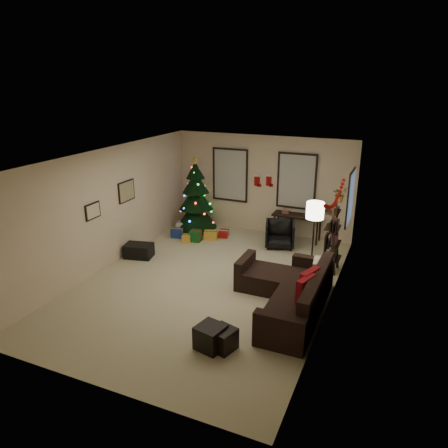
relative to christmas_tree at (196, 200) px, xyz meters
The scene contains 29 objects.
floor 3.44m from the christmas_tree, 58.71° to the right, with size 7.00×7.00×0.00m, color #C4BC94.
ceiling 3.78m from the christmas_tree, 58.71° to the right, with size 7.00×7.00×0.00m, color white.
wall_back 1.90m from the christmas_tree, 20.93° to the left, with size 5.00×5.00×0.00m, color beige.
wall_front 6.59m from the christmas_tree, 74.77° to the right, with size 5.00×5.00×0.00m, color beige.
wall_left 2.98m from the christmas_tree, 105.25° to the right, with size 7.00×7.00×0.00m, color beige.
wall_right 5.11m from the christmas_tree, 33.90° to the right, with size 7.00×7.00×0.00m, color beige.
window_back_left 1.20m from the christmas_tree, 39.08° to the left, with size 1.05×0.06×1.50m.
window_back_right 2.83m from the christmas_tree, 13.25° to the left, with size 1.05×0.06×1.50m.
window_right_wall 4.25m from the christmas_tree, ahead, with size 0.06×0.90×1.30m.
christmas_tree is the anchor object (origin of this frame).
presents 0.99m from the christmas_tree, 64.60° to the right, with size 1.50×1.01×0.30m.
sofa 4.77m from the christmas_tree, 40.90° to the right, with size 1.82×2.65×0.85m.
pillow_red_a 5.29m from the christmas_tree, 41.87° to the right, with size 0.12×0.46×0.46m, color maroon.
pillow_red_b 5.10m from the christmas_tree, 39.43° to the right, with size 0.13×0.49×0.49m, color maroon.
pillow_cream 4.75m from the christmas_tree, 33.86° to the right, with size 0.12×0.43×0.43m, color beige.
ottoman_near 5.69m from the christmas_tree, 58.80° to the right, with size 0.38×0.38×0.36m, color black.
ottoman_far 5.64m from the christmas_tree, 60.74° to the right, with size 0.42×0.42×0.40m, color black.
desk 2.85m from the christmas_tree, ahead, with size 1.31×0.47×0.70m.
desk_chair 2.61m from the christmas_tree, ahead, with size 0.66×0.62×0.68m, color black.
bookshelf 4.20m from the christmas_tree, 16.61° to the right, with size 0.30×0.48×1.62m.
potted_plant 4.24m from the christmas_tree, 13.50° to the right, with size 0.40×0.35×0.45m, color #4C4C4C.
floor_lamp 4.13m from the christmas_tree, 26.12° to the right, with size 0.37×0.37×1.73m.
art_map 2.36m from the christmas_tree, 109.52° to the right, with size 0.04×0.60×0.50m.
art_abstract 3.48m from the christmas_tree, 102.69° to the right, with size 0.04×0.45×0.35m.
gallery 5.16m from the christmas_tree, 34.71° to the right, with size 0.03×1.25×0.54m.
garland 5.12m from the christmas_tree, 32.83° to the right, with size 0.08×1.90×0.30m, color #A5140C, non-canonical shape.
stocking_left 1.80m from the christmas_tree, 21.07° to the left, with size 0.20×0.05×0.36m.
stocking_right 2.11m from the christmas_tree, 18.50° to the left, with size 0.20×0.05×0.36m.
storage_bin 2.43m from the christmas_tree, 100.32° to the right, with size 0.66×0.44×0.33m, color black.
Camera 1 is at (3.50, -7.26, 4.14)m, focal length 33.75 mm.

